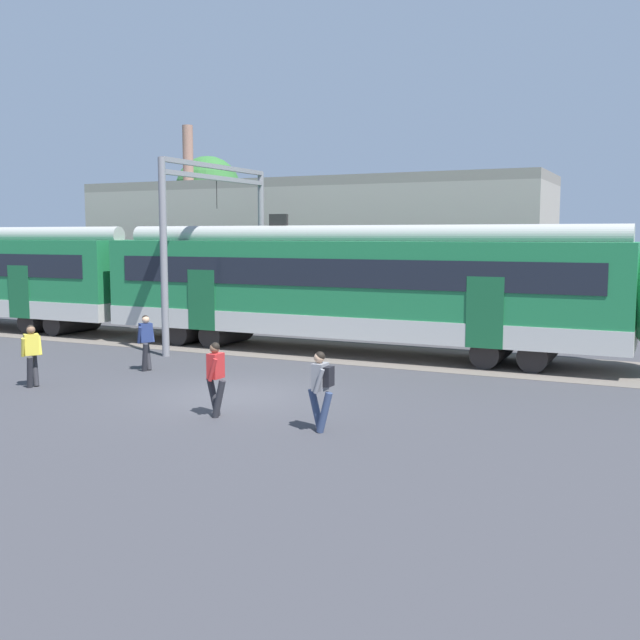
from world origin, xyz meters
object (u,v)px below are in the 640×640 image
(commuter_train, at_px, (146,281))
(pedestrian_yellow, at_px, (31,350))
(pedestrian_red, at_px, (216,374))
(pedestrian_navy, at_px, (146,339))
(pedestrian_grey, at_px, (321,384))

(commuter_train, xyz_separation_m, pedestrian_yellow, (3.18, -8.83, -1.26))
(commuter_train, height_order, pedestrian_red, commuter_train)
(commuter_train, relative_size, pedestrian_navy, 22.83)
(commuter_train, height_order, pedestrian_yellow, commuter_train)
(pedestrian_navy, xyz_separation_m, pedestrian_grey, (7.62, -4.00, 0.03))
(pedestrian_yellow, xyz_separation_m, pedestrian_grey, (8.84, -0.80, 0.00))
(pedestrian_navy, bearing_deg, pedestrian_red, -37.74)
(pedestrian_yellow, bearing_deg, pedestrian_grey, -5.19)
(pedestrian_yellow, xyz_separation_m, pedestrian_red, (6.18, -0.64, -0.03))
(pedestrian_red, bearing_deg, pedestrian_yellow, 174.08)
(pedestrian_navy, bearing_deg, pedestrian_grey, -27.72)
(commuter_train, distance_m, pedestrian_red, 13.38)
(pedestrian_yellow, bearing_deg, pedestrian_red, -5.92)
(pedestrian_grey, bearing_deg, pedestrian_yellow, 174.81)
(pedestrian_yellow, height_order, pedestrian_red, same)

